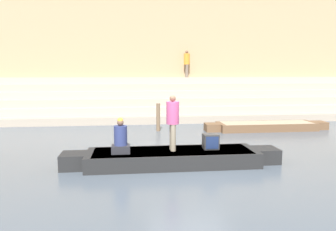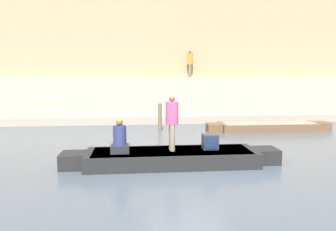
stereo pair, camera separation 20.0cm
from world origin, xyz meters
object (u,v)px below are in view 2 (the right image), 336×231
at_px(rowboat_main, 172,157).
at_px(mooring_post, 160,117).
at_px(person_standing, 172,119).
at_px(tv_set, 210,142).
at_px(moored_boat_shore, 269,126).
at_px(person_on_steps, 190,62).
at_px(person_rowing, 120,139).

bearing_deg(rowboat_main, mooring_post, 90.01).
bearing_deg(rowboat_main, person_standing, 82.27).
relative_size(tv_set, moored_boat_shore, 0.08).
distance_m(tv_set, mooring_post, 5.75).
height_order(rowboat_main, mooring_post, mooring_post).
relative_size(mooring_post, person_on_steps, 0.75).
relative_size(person_rowing, mooring_post, 0.80).
bearing_deg(person_on_steps, moored_boat_shore, 34.02).
bearing_deg(person_rowing, person_on_steps, 75.41).
bearing_deg(tv_set, mooring_post, 100.42).
distance_m(rowboat_main, tv_set, 1.27).
distance_m(person_rowing, person_on_steps, 12.96).
bearing_deg(tv_set, person_rowing, -176.35).
height_order(rowboat_main, person_standing, person_standing).
distance_m(person_rowing, tv_set, 2.73).
bearing_deg(mooring_post, person_on_steps, 68.61).
relative_size(person_standing, moored_boat_shore, 0.28).
xyz_separation_m(rowboat_main, tv_set, (1.19, 0.09, 0.44)).
bearing_deg(person_standing, person_on_steps, 61.64).
height_order(rowboat_main, person_on_steps, person_on_steps).
bearing_deg(mooring_post, moored_boat_shore, -3.84).
distance_m(rowboat_main, moored_boat_shore, 7.53).
relative_size(rowboat_main, person_rowing, 6.27).
distance_m(moored_boat_shore, person_on_steps, 7.80).
bearing_deg(moored_boat_shore, person_on_steps, 117.91).
bearing_deg(person_on_steps, rowboat_main, -0.72).
distance_m(person_standing, person_rowing, 1.64).
distance_m(person_standing, mooring_post, 5.73).
bearing_deg(rowboat_main, person_on_steps, 78.84).
bearing_deg(moored_boat_shore, rowboat_main, -129.38).
relative_size(person_rowing, moored_boat_shore, 0.17).
xyz_separation_m(person_rowing, tv_set, (2.72, 0.21, -0.18)).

